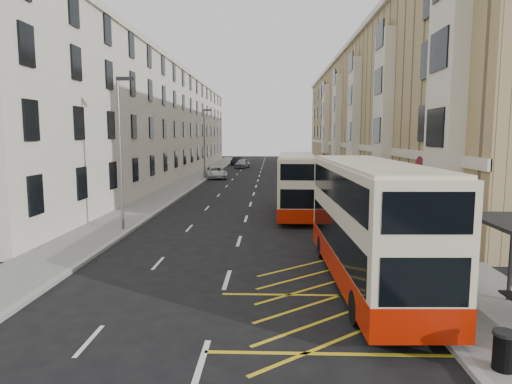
{
  "coord_description": "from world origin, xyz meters",
  "views": [
    {
      "loc": [
        1.59,
        -11.8,
        5.16
      ],
      "look_at": [
        0.91,
        7.75,
        2.71
      ],
      "focal_mm": 32.0,
      "sensor_mm": 36.0,
      "label": 1
    }
  ],
  "objects_px": {
    "car_silver": "(242,163)",
    "pedestrian_near": "(448,288)",
    "double_decker_front": "(368,223)",
    "pedestrian_far": "(425,248)",
    "white_van": "(215,172)",
    "litter_bin": "(504,350)",
    "street_lamp_near": "(121,145)",
    "double_decker_rear": "(296,184)",
    "street_lamp_far": "(205,139)",
    "car_dark": "(237,161)",
    "car_red": "(291,164)"
  },
  "relations": [
    {
      "from": "litter_bin",
      "to": "pedestrian_far",
      "type": "distance_m",
      "value": 7.1
    },
    {
      "from": "pedestrian_near",
      "to": "street_lamp_far",
      "type": "bearing_deg",
      "value": -71.79
    },
    {
      "from": "pedestrian_near",
      "to": "car_silver",
      "type": "height_order",
      "value": "pedestrian_near"
    },
    {
      "from": "street_lamp_far",
      "to": "car_silver",
      "type": "bearing_deg",
      "value": 79.27
    },
    {
      "from": "street_lamp_near",
      "to": "white_van",
      "type": "xyz_separation_m",
      "value": [
        1.15,
        30.39,
        -3.93
      ]
    },
    {
      "from": "double_decker_front",
      "to": "car_dark",
      "type": "xyz_separation_m",
      "value": [
        -9.38,
        63.25,
        -1.49
      ]
    },
    {
      "from": "car_dark",
      "to": "double_decker_rear",
      "type": "bearing_deg",
      "value": -73.55
    },
    {
      "from": "street_lamp_near",
      "to": "double_decker_rear",
      "type": "bearing_deg",
      "value": 31.08
    },
    {
      "from": "street_lamp_far",
      "to": "car_red",
      "type": "relative_size",
      "value": 1.62
    },
    {
      "from": "white_van",
      "to": "car_red",
      "type": "bearing_deg",
      "value": 45.13
    },
    {
      "from": "street_lamp_far",
      "to": "car_red",
      "type": "height_order",
      "value": "street_lamp_far"
    },
    {
      "from": "street_lamp_near",
      "to": "pedestrian_far",
      "type": "bearing_deg",
      "value": -28.36
    },
    {
      "from": "double_decker_front",
      "to": "double_decker_rear",
      "type": "relative_size",
      "value": 1.08
    },
    {
      "from": "double_decker_front",
      "to": "pedestrian_far",
      "type": "relative_size",
      "value": 6.02
    },
    {
      "from": "pedestrian_far",
      "to": "car_red",
      "type": "height_order",
      "value": "pedestrian_far"
    },
    {
      "from": "pedestrian_far",
      "to": "car_silver",
      "type": "bearing_deg",
      "value": -50.17
    },
    {
      "from": "street_lamp_near",
      "to": "street_lamp_far",
      "type": "xyz_separation_m",
      "value": [
        0.0,
        30.0,
        0.0
      ]
    },
    {
      "from": "white_van",
      "to": "car_dark",
      "type": "xyz_separation_m",
      "value": [
        0.72,
        24.51,
        -0.03
      ]
    },
    {
      "from": "car_silver",
      "to": "car_red",
      "type": "bearing_deg",
      "value": 12.85
    },
    {
      "from": "double_decker_front",
      "to": "car_red",
      "type": "distance_m",
      "value": 55.98
    },
    {
      "from": "litter_bin",
      "to": "pedestrian_near",
      "type": "distance_m",
      "value": 2.63
    },
    {
      "from": "car_silver",
      "to": "white_van",
      "type": "bearing_deg",
      "value": -85.61
    },
    {
      "from": "white_van",
      "to": "car_silver",
      "type": "xyz_separation_m",
      "value": [
        2.16,
        17.06,
        0.02
      ]
    },
    {
      "from": "double_decker_rear",
      "to": "street_lamp_near",
      "type": "bearing_deg",
      "value": -146.78
    },
    {
      "from": "street_lamp_far",
      "to": "car_silver",
      "type": "xyz_separation_m",
      "value": [
        3.31,
        17.45,
        -3.92
      ]
    },
    {
      "from": "car_silver",
      "to": "pedestrian_near",
      "type": "bearing_deg",
      "value": -69.39
    },
    {
      "from": "street_lamp_far",
      "to": "car_red",
      "type": "bearing_deg",
      "value": 58.1
    },
    {
      "from": "street_lamp_near",
      "to": "car_silver",
      "type": "relative_size",
      "value": 1.89
    },
    {
      "from": "pedestrian_far",
      "to": "car_silver",
      "type": "height_order",
      "value": "pedestrian_far"
    },
    {
      "from": "street_lamp_far",
      "to": "pedestrian_far",
      "type": "height_order",
      "value": "street_lamp_far"
    },
    {
      "from": "street_lamp_near",
      "to": "double_decker_rear",
      "type": "height_order",
      "value": "street_lamp_near"
    },
    {
      "from": "street_lamp_near",
      "to": "pedestrian_far",
      "type": "height_order",
      "value": "street_lamp_near"
    },
    {
      "from": "double_decker_front",
      "to": "white_van",
      "type": "relative_size",
      "value": 2.12
    },
    {
      "from": "car_dark",
      "to": "litter_bin",
      "type": "bearing_deg",
      "value": -73.33
    },
    {
      "from": "litter_bin",
      "to": "car_dark",
      "type": "height_order",
      "value": "car_dark"
    },
    {
      "from": "street_lamp_near",
      "to": "litter_bin",
      "type": "bearing_deg",
      "value": -48.0
    },
    {
      "from": "street_lamp_far",
      "to": "litter_bin",
      "type": "distance_m",
      "value": 46.39
    },
    {
      "from": "litter_bin",
      "to": "car_red",
      "type": "height_order",
      "value": "car_red"
    },
    {
      "from": "double_decker_front",
      "to": "pedestrian_near",
      "type": "bearing_deg",
      "value": -69.09
    },
    {
      "from": "litter_bin",
      "to": "car_dark",
      "type": "bearing_deg",
      "value": 99.07
    },
    {
      "from": "litter_bin",
      "to": "car_dark",
      "type": "relative_size",
      "value": 0.21
    },
    {
      "from": "litter_bin",
      "to": "car_silver",
      "type": "distance_m",
      "value": 62.56
    },
    {
      "from": "white_van",
      "to": "street_lamp_far",
      "type": "bearing_deg",
      "value": -176.28
    },
    {
      "from": "street_lamp_far",
      "to": "pedestrian_near",
      "type": "height_order",
      "value": "street_lamp_far"
    },
    {
      "from": "street_lamp_near",
      "to": "double_decker_rear",
      "type": "relative_size",
      "value": 0.81
    },
    {
      "from": "double_decker_front",
      "to": "street_lamp_far",
      "type": "bearing_deg",
      "value": 104.57
    },
    {
      "from": "double_decker_front",
      "to": "pedestrian_far",
      "type": "xyz_separation_m",
      "value": [
        2.29,
        1.03,
        -1.13
      ]
    },
    {
      "from": "car_silver",
      "to": "double_decker_rear",
      "type": "bearing_deg",
      "value": -69.91
    },
    {
      "from": "street_lamp_far",
      "to": "white_van",
      "type": "bearing_deg",
      "value": 18.91
    },
    {
      "from": "pedestrian_near",
      "to": "car_silver",
      "type": "relative_size",
      "value": 0.43
    }
  ]
}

